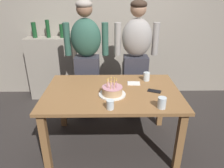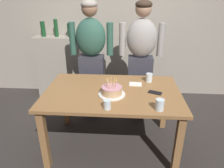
# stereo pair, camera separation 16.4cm
# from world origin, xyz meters

# --- Properties ---
(ground_plane) EXTENTS (10.00, 10.00, 0.00)m
(ground_plane) POSITION_xyz_m (0.00, 0.00, 0.00)
(ground_plane) COLOR #332D2B
(back_wall) EXTENTS (5.20, 0.10, 2.60)m
(back_wall) POSITION_xyz_m (0.00, 1.55, 1.30)
(back_wall) COLOR #9E9384
(back_wall) RESTS_ON ground_plane
(dining_table) EXTENTS (1.50, 0.96, 0.74)m
(dining_table) POSITION_xyz_m (0.00, 0.00, 0.64)
(dining_table) COLOR olive
(dining_table) RESTS_ON ground_plane
(birthday_cake) EXTENTS (0.29, 0.29, 0.18)m
(birthday_cake) POSITION_xyz_m (-0.00, -0.10, 0.78)
(birthday_cake) COLOR white
(birthday_cake) RESTS_ON dining_table
(water_glass_near) EXTENTS (0.07, 0.07, 0.09)m
(water_glass_near) POSITION_xyz_m (-0.02, -0.39, 0.79)
(water_glass_near) COLOR silver
(water_glass_near) RESTS_ON dining_table
(water_glass_far) EXTENTS (0.08, 0.08, 0.10)m
(water_glass_far) POSITION_xyz_m (0.43, 0.29, 0.79)
(water_glass_far) COLOR silver
(water_glass_far) RESTS_ON dining_table
(water_glass_side) EXTENTS (0.08, 0.08, 0.11)m
(water_glass_side) POSITION_xyz_m (0.46, -0.38, 0.79)
(water_glass_side) COLOR silver
(water_glass_side) RESTS_ON dining_table
(cell_phone) EXTENTS (0.16, 0.12, 0.01)m
(cell_phone) POSITION_xyz_m (0.47, -0.02, 0.74)
(cell_phone) COLOR black
(cell_phone) RESTS_ON dining_table
(napkin_stack) EXTENTS (0.15, 0.12, 0.01)m
(napkin_stack) POSITION_xyz_m (0.26, 0.19, 0.74)
(napkin_stack) COLOR white
(napkin_stack) RESTS_ON dining_table
(person_man_bearded) EXTENTS (0.61, 0.27, 1.66)m
(person_man_bearded) POSITION_xyz_m (-0.34, 0.73, 0.87)
(person_man_bearded) COLOR #33333D
(person_man_bearded) RESTS_ON ground_plane
(person_woman_cardigan) EXTENTS (0.61, 0.27, 1.66)m
(person_woman_cardigan) POSITION_xyz_m (0.35, 0.73, 0.87)
(person_woman_cardigan) COLOR #33333D
(person_woman_cardigan) RESTS_ON ground_plane
(shelf_cabinet) EXTENTS (0.78, 0.30, 1.34)m
(shelf_cabinet) POSITION_xyz_m (-1.01, 1.33, 0.54)
(shelf_cabinet) COLOR #9E9384
(shelf_cabinet) RESTS_ON ground_plane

